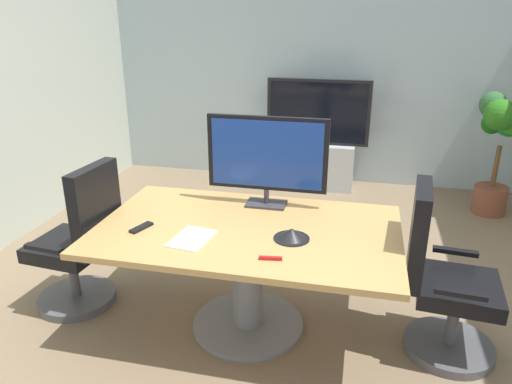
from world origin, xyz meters
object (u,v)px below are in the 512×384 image
conference_table (248,254)px  office_chair_right (441,286)px  office_chair_left (81,249)px  tv_monitor (267,156)px  potted_plant (506,137)px  conference_phone (292,234)px  wall_display_unit (316,152)px  remote_control (141,227)px

conference_table → office_chair_right: bearing=1.9°
office_chair_left → tv_monitor: bearing=113.8°
potted_plant → conference_phone: 3.13m
office_chair_left → office_chair_right: 2.44m
office_chair_right → conference_phone: (-0.92, -0.14, 0.32)m
tv_monitor → conference_phone: tv_monitor is taller
tv_monitor → conference_phone: 0.66m
conference_table → conference_phone: conference_phone is taller
potted_plant → conference_phone: size_ratio=5.86×
office_chair_right → conference_phone: office_chair_right is taller
wall_display_unit → potted_plant: bearing=-12.4°
wall_display_unit → conference_phone: bearing=-87.0°
wall_display_unit → office_chair_left: bearing=-115.2°
office_chair_right → tv_monitor: 1.40m
office_chair_left → wall_display_unit: bearing=160.2°
office_chair_left → potted_plant: (3.31, 2.48, 0.38)m
tv_monitor → potted_plant: bearing=45.2°
potted_plant → conference_phone: potted_plant is taller
wall_display_unit → potted_plant: (1.94, -0.43, 0.40)m
office_chair_left → potted_plant: bearing=132.2°
office_chair_left → remote_control: office_chair_left is taller
office_chair_right → potted_plant: bearing=-14.2°
tv_monitor → office_chair_left: bearing=-161.6°
office_chair_right → potted_plant: 2.60m
potted_plant → remote_control: (-2.74, -2.63, -0.08)m
office_chair_left → wall_display_unit: wall_display_unit is taller
office_chair_left → tv_monitor: tv_monitor is taller
remote_control → tv_monitor: bearing=59.5°
conference_table → remote_control: (-0.65, -0.17, 0.20)m
tv_monitor → wall_display_unit: bearing=87.6°
office_chair_left → potted_plant: potted_plant is taller
wall_display_unit → remote_control: wall_display_unit is taller
potted_plant → wall_display_unit: bearing=167.6°
conference_table → office_chair_right: (1.22, 0.04, -0.10)m
conference_table → office_chair_left: bearing=-179.5°
remote_control → potted_plant: bearing=63.7°
office_chair_right → conference_phone: size_ratio=4.95×
conference_table → potted_plant: 3.24m
conference_table → wall_display_unit: (0.15, 2.89, -0.12)m
potted_plant → conference_table: bearing=-130.3°
conference_table → tv_monitor: 0.69m
remote_control → conference_phone: bearing=24.0°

